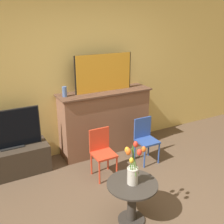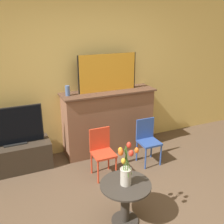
{
  "view_description": "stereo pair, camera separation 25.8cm",
  "coord_description": "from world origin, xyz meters",
  "px_view_note": "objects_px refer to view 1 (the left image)",
  "views": [
    {
      "loc": [
        -1.51,
        -1.76,
        2.19
      ],
      "look_at": [
        0.06,
        1.16,
        0.97
      ],
      "focal_mm": 42.0,
      "sensor_mm": 36.0,
      "label": 1
    },
    {
      "loc": [
        -1.28,
        -1.88,
        2.19
      ],
      "look_at": [
        0.06,
        1.16,
        0.97
      ],
      "focal_mm": 42.0,
      "sensor_mm": 36.0,
      "label": 2
    }
  ],
  "objects_px": {
    "tv_monitor": "(10,130)",
    "vase_tulips": "(133,169)",
    "painting": "(104,73)",
    "chair_red": "(102,150)",
    "chair_blue": "(145,137)"
  },
  "relations": [
    {
      "from": "painting",
      "to": "vase_tulips",
      "type": "distance_m",
      "value": 1.87
    },
    {
      "from": "tv_monitor",
      "to": "chair_blue",
      "type": "distance_m",
      "value": 2.01
    },
    {
      "from": "vase_tulips",
      "to": "painting",
      "type": "bearing_deg",
      "value": 73.2
    },
    {
      "from": "tv_monitor",
      "to": "chair_blue",
      "type": "relative_size",
      "value": 1.2
    },
    {
      "from": "chair_red",
      "to": "chair_blue",
      "type": "bearing_deg",
      "value": 3.71
    },
    {
      "from": "chair_red",
      "to": "chair_blue",
      "type": "xyz_separation_m",
      "value": [
        0.78,
        0.05,
        0.0
      ]
    },
    {
      "from": "tv_monitor",
      "to": "vase_tulips",
      "type": "relative_size",
      "value": 1.78
    },
    {
      "from": "tv_monitor",
      "to": "chair_blue",
      "type": "height_order",
      "value": "tv_monitor"
    },
    {
      "from": "chair_blue",
      "to": "painting",
      "type": "bearing_deg",
      "value": 122.29
    },
    {
      "from": "painting",
      "to": "tv_monitor",
      "type": "relative_size",
      "value": 1.16
    },
    {
      "from": "painting",
      "to": "chair_red",
      "type": "distance_m",
      "value": 1.23
    },
    {
      "from": "chair_red",
      "to": "painting",
      "type": "bearing_deg",
      "value": 60.62
    },
    {
      "from": "tv_monitor",
      "to": "vase_tulips",
      "type": "bearing_deg",
      "value": -58.87
    },
    {
      "from": "painting",
      "to": "vase_tulips",
      "type": "relative_size",
      "value": 2.05
    },
    {
      "from": "tv_monitor",
      "to": "vase_tulips",
      "type": "height_order",
      "value": "tv_monitor"
    }
  ]
}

